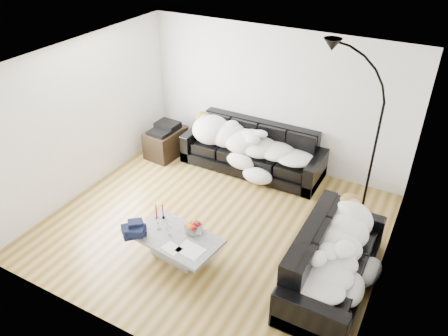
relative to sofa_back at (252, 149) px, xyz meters
The scene contains 24 objects.
ground 1.86m from the sofa_back, 83.22° to the right, with size 5.00×5.00×0.00m, color brown.
wall_back 1.00m from the sofa_back, 64.58° to the left, with size 5.00×0.02×2.60m, color silver.
wall_left 3.04m from the sofa_back, 141.79° to the right, with size 0.02×4.50×2.60m, color silver.
wall_right 3.37m from the sofa_back, 33.55° to the right, with size 0.02×4.50×2.60m, color silver.
ceiling 2.82m from the sofa_back, 83.22° to the right, with size 5.00×5.00×0.00m, color white.
sofa_back is the anchor object (origin of this frame).
sofa_right 3.04m from the sofa_back, 44.13° to the right, with size 2.10×0.90×0.85m, color black.
sleeper_back 0.22m from the sofa_back, 90.00° to the right, with size 2.25×0.78×0.45m, color silver, non-canonical shape.
sleeper_right 3.04m from the sofa_back, 44.13° to the right, with size 1.80×0.76×0.44m, color silver, non-canonical shape.
teal_cushion 2.59m from the sofa_back, 34.62° to the right, with size 0.36×0.30×0.20m, color #09433A.
coffee_table 2.68m from the sofa_back, 88.11° to the right, with size 1.23×0.72×0.36m, color #939699.
fruit_bowl 2.46m from the sofa_back, 84.48° to the right, with size 0.26×0.26×0.16m, color white.
wine_glass_a 2.58m from the sofa_back, 92.72° to the right, with size 0.07×0.07×0.18m, color white.
wine_glass_b 2.66m from the sofa_back, 94.84° to the right, with size 0.08×0.08×0.19m, color white.
wine_glass_c 2.69m from the sofa_back, 90.02° to the right, with size 0.07×0.07×0.16m, color white.
candle_left 2.51m from the sofa_back, 98.89° to the right, with size 0.05×0.05×0.26m, color maroon.
candle_right 2.43m from the sofa_back, 97.57° to the right, with size 0.04×0.04×0.24m, color maroon.
newspaper_a 2.84m from the sofa_back, 81.73° to the right, with size 0.35×0.27×0.01m, color silver.
newspaper_b 2.91m from the sofa_back, 86.67° to the right, with size 0.26×0.18×0.01m, color silver.
navy_jacket 2.92m from the sofa_back, 98.48° to the right, with size 0.34×0.28×0.17m, color black, non-canonical shape.
shoes 2.96m from the sofa_back, 52.88° to the right, with size 0.44×0.32×0.10m, color #472311, non-canonical shape.
av_cabinet 1.77m from the sofa_back, 169.01° to the right, with size 0.55×0.79×0.55m, color black.
stereo 1.78m from the sofa_back, 169.01° to the right, with size 0.44×0.34×0.13m, color black.
floor_lamp 2.37m from the sofa_back, 11.42° to the right, with size 0.88×0.35×2.43m, color black, non-canonical shape.
Camera 1 is at (2.71, -4.67, 4.44)m, focal length 35.00 mm.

